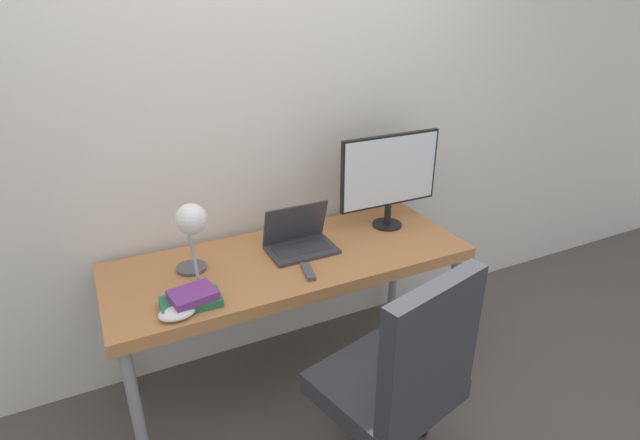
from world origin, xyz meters
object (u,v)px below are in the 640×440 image
desk_lamp (191,226)px  book_stack (192,299)px  office_chair (402,376)px  game_controller (177,313)px  laptop (300,241)px  monitor (390,174)px

desk_lamp → book_stack: 0.31m
desk_lamp → book_stack: (-0.06, -0.17, -0.25)m
office_chair → book_stack: (-0.65, 0.59, 0.19)m
book_stack → game_controller: book_stack is taller
office_chair → game_controller: size_ratio=7.31×
laptop → office_chair: size_ratio=0.31×
office_chair → book_stack: 0.90m
book_stack → office_chair: bearing=-42.3°
office_chair → desk_lamp: bearing=127.4°
laptop → game_controller: size_ratio=2.28×
monitor → desk_lamp: bearing=-173.2°
book_stack → laptop: bearing=23.2°
monitor → game_controller: size_ratio=3.97×
monitor → game_controller: bearing=-163.8°
book_stack → game_controller: size_ratio=1.71×
desk_lamp → game_controller: desk_lamp is taller
desk_lamp → game_controller: bearing=-121.3°
game_controller → office_chair: bearing=-36.6°
monitor → desk_lamp: size_ratio=1.51×
book_stack → desk_lamp: bearing=69.6°
office_chair → laptop: bearing=93.3°
game_controller → desk_lamp: bearing=58.7°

